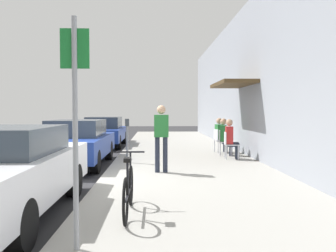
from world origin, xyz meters
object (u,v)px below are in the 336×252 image
at_px(parked_car_0, 3,170).
at_px(pedestrian_standing, 161,133).
at_px(parked_car_2, 104,131).
at_px(parking_meter, 127,137).
at_px(bicycle_0, 128,191).
at_px(cafe_chair_2, 219,139).
at_px(seated_patron_2, 221,134).
at_px(seated_patron_0, 231,137).
at_px(seated_patron_1, 225,135).
at_px(cafe_chair_1, 223,141).
at_px(street_sign, 75,115).
at_px(parked_car_1, 77,142).
at_px(cafe_chair_0, 229,143).

relative_size(parked_car_0, pedestrian_standing, 2.59).
bearing_deg(parked_car_2, parked_car_0, -90.00).
xyz_separation_m(parking_meter, pedestrian_standing, (1.00, -1.74, 0.23)).
bearing_deg(bicycle_0, parking_meter, 94.64).
height_order(parking_meter, cafe_chair_2, parking_meter).
xyz_separation_m(parked_car_0, cafe_chair_2, (4.79, 7.52, -0.12)).
bearing_deg(seated_patron_2, pedestrian_standing, -118.57).
xyz_separation_m(bicycle_0, seated_patron_2, (2.86, 7.84, 0.34)).
distance_m(seated_patron_0, seated_patron_2, 1.82).
xyz_separation_m(parking_meter, seated_patron_1, (3.30, 1.64, -0.07)).
bearing_deg(cafe_chair_2, seated_patron_0, -88.13).
relative_size(parked_car_0, seated_patron_0, 3.41).
bearing_deg(parking_meter, bicycle_0, -85.36).
bearing_deg(cafe_chair_1, street_sign, -111.52).
height_order(parked_car_2, street_sign, street_sign).
height_order(parked_car_1, seated_patron_1, seated_patron_1).
relative_size(parked_car_1, parked_car_2, 1.00).
distance_m(parked_car_0, pedestrian_standing, 4.19).
xyz_separation_m(parked_car_0, bicycle_0, (1.98, -0.31, -0.27)).
distance_m(parked_car_0, street_sign, 2.40).
height_order(bicycle_0, cafe_chair_0, bicycle_0).
xyz_separation_m(seated_patron_0, seated_patron_2, (0.00, 1.82, 0.00)).
bearing_deg(parked_car_1, parking_meter, -7.24).
distance_m(parked_car_1, pedestrian_standing, 3.22).
relative_size(parked_car_2, seated_patron_0, 3.41).
relative_size(parked_car_1, cafe_chair_1, 5.06).
relative_size(parking_meter, cafe_chair_1, 1.52).
relative_size(parking_meter, seated_patron_1, 1.02).
bearing_deg(parked_car_2, bicycle_0, -80.09).
bearing_deg(parking_meter, cafe_chair_2, 37.43).
relative_size(seated_patron_2, pedestrian_standing, 0.76).
distance_m(parked_car_0, seated_patron_1, 8.26).
bearing_deg(cafe_chair_0, parked_car_0, -129.91).
relative_size(cafe_chair_2, pedestrian_standing, 0.51).
distance_m(parked_car_2, seated_patron_1, 6.52).
xyz_separation_m(bicycle_0, cafe_chair_2, (2.80, 7.83, 0.14)).
bearing_deg(parked_car_0, cafe_chair_1, 54.43).
bearing_deg(cafe_chair_2, parked_car_2, 143.63).
relative_size(street_sign, cafe_chair_2, 2.99).
bearing_deg(seated_patron_0, seated_patron_1, 89.98).
relative_size(cafe_chair_1, cafe_chair_2, 1.00).
xyz_separation_m(bicycle_0, seated_patron_1, (2.86, 7.00, 0.34)).
xyz_separation_m(seated_patron_1, seated_patron_2, (-0.00, 0.85, 0.00)).
relative_size(parked_car_1, cafe_chair_2, 5.06).
bearing_deg(pedestrian_standing, parking_meter, 119.81).
distance_m(parked_car_2, cafe_chair_1, 6.47).
bearing_deg(parked_car_2, seated_patron_1, -41.99).
height_order(parked_car_1, cafe_chair_1, parked_car_1).
xyz_separation_m(parked_car_2, seated_patron_1, (4.85, -4.36, 0.10)).
height_order(seated_patron_1, seated_patron_2, same).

